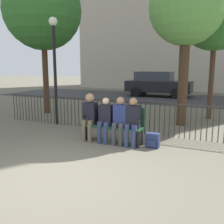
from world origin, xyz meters
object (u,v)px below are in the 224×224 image
object	(u,v)px
tree_0	(43,11)
tree_2	(216,15)
park_bench	(113,123)
seated_person_2	(120,118)
backpack	(153,140)
parked_car_0	(157,84)
tree_1	(187,9)
seated_person_1	(105,118)
seated_person_0	(90,114)
seated_person_3	(133,119)
lamp_post	(54,54)

from	to	relation	value
tree_0	tree_2	xyz separation A→B (m)	(6.32, 1.56, -0.39)
park_bench	seated_person_2	bearing A→B (deg)	-27.83
backpack	tree_0	world-z (taller)	tree_0
parked_car_0	backpack	bearing A→B (deg)	-76.07
backpack	parked_car_0	world-z (taller)	parked_car_0
tree_1	parked_car_0	xyz separation A→B (m)	(-2.84, 7.79, -2.87)
backpack	park_bench	bearing A→B (deg)	177.35
seated_person_2	parked_car_0	distance (m)	10.76
backpack	tree_0	xyz separation A→B (m)	(-5.31, 2.63, 3.93)
tree_1	tree_2	size ratio (longest dim) A/B	0.99
tree_1	tree_2	world-z (taller)	tree_2
seated_person_2	tree_0	world-z (taller)	tree_0
seated_person_1	seated_person_2	xyz separation A→B (m)	(0.41, 0.00, 0.03)
parked_car_0	tree_0	bearing A→B (deg)	-108.85
park_bench	backpack	distance (m)	1.11
seated_person_0	tree_0	world-z (taller)	tree_0
seated_person_0	seated_person_3	size ratio (longest dim) A/B	1.04
parked_car_0	tree_2	bearing A→B (deg)	-60.28
park_bench	tree_2	distance (m)	5.64
seated_person_1	lamp_post	distance (m)	3.17
backpack	seated_person_0	bearing A→B (deg)	-177.45
park_bench	seated_person_3	size ratio (longest dim) A/B	1.34
seated_person_0	seated_person_3	distance (m)	1.21
parked_car_0	seated_person_0	bearing A→B (deg)	-85.06
backpack	tree_1	xyz separation A→B (m)	(0.23, 2.74, 3.54)
park_bench	lamp_post	world-z (taller)	lamp_post
tree_2	seated_person_2	bearing A→B (deg)	-113.30
seated_person_3	lamp_post	size ratio (longest dim) A/B	0.34
park_bench	seated_person_0	bearing A→B (deg)	-168.76
seated_person_1	tree_2	size ratio (longest dim) A/B	0.23
seated_person_3	parked_car_0	bearing A→B (deg)	101.33
seated_person_2	seated_person_3	world-z (taller)	seated_person_2
seated_person_2	backpack	world-z (taller)	seated_person_2
seated_person_1	parked_car_0	world-z (taller)	parked_car_0
seated_person_3	tree_1	world-z (taller)	tree_1
seated_person_3	tree_1	bearing A→B (deg)	75.83
tree_1	parked_car_0	size ratio (longest dim) A/B	1.18
seated_person_1	lamp_post	bearing A→B (deg)	154.11
seated_person_3	tree_2	xyz separation A→B (m)	(1.50, 4.26, 3.06)
tree_1	backpack	bearing A→B (deg)	-94.69
seated_person_3	tree_1	distance (m)	4.21
seated_person_0	lamp_post	xyz separation A→B (m)	(-1.96, 1.17, 1.62)
seated_person_1	parked_car_0	size ratio (longest dim) A/B	0.28
backpack	tree_0	distance (m)	7.11
tree_2	parked_car_0	distance (m)	7.85
seated_person_3	backpack	distance (m)	0.70
tree_2	park_bench	bearing A→B (deg)	-116.68
seated_person_3	seated_person_0	bearing A→B (deg)	179.87
parked_car_0	park_bench	bearing A→B (deg)	-81.61
seated_person_3	tree_0	bearing A→B (deg)	150.69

